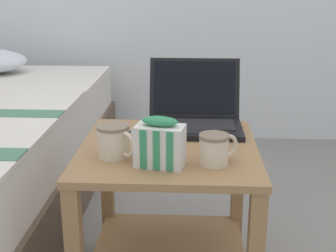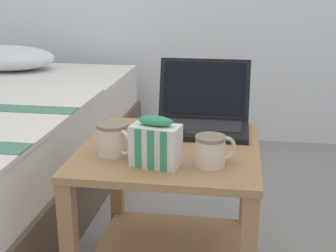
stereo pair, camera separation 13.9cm
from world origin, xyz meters
name	(u,v)px [view 1 (the left image)]	position (x,y,z in m)	size (l,w,h in m)	color
bedside_table	(169,200)	(0.00, 0.00, 0.33)	(0.55, 0.57, 0.52)	#997047
laptop	(194,115)	(0.08, 0.20, 0.56)	(0.33, 0.29, 0.22)	black
mug_front_left	(215,148)	(0.14, -0.14, 0.56)	(0.11, 0.09, 0.09)	beige
mug_front_right	(114,140)	(-0.15, -0.10, 0.57)	(0.12, 0.11, 0.10)	beige
snack_bag	(160,144)	(-0.02, -0.16, 0.58)	(0.15, 0.10, 0.14)	silver
cell_phone	(117,138)	(-0.17, 0.06, 0.52)	(0.09, 0.15, 0.01)	#B7BABC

